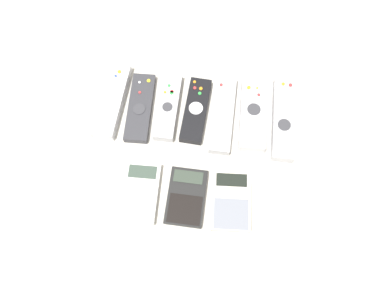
% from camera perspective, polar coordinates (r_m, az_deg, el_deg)
% --- Properties ---
extents(ground_plane, '(3.00, 3.00, 0.00)m').
position_cam_1_polar(ground_plane, '(0.82, -0.26, -2.71)').
color(ground_plane, beige).
extents(remote_0, '(0.06, 0.19, 0.03)m').
position_cam_1_polar(remote_0, '(0.89, -12.14, 6.53)').
color(remote_0, silver).
rests_on(remote_0, ground_plane).
extents(remote_1, '(0.06, 0.17, 0.02)m').
position_cam_1_polar(remote_1, '(0.87, -7.90, 5.52)').
color(remote_1, '#333338').
rests_on(remote_1, ground_plane).
extents(remote_2, '(0.05, 0.17, 0.03)m').
position_cam_1_polar(remote_2, '(0.86, -3.66, 5.67)').
color(remote_2, '#B7B7BC').
rests_on(remote_2, ground_plane).
extents(remote_3, '(0.06, 0.16, 0.02)m').
position_cam_1_polar(remote_3, '(0.86, 0.50, 5.17)').
color(remote_3, black).
rests_on(remote_3, ground_plane).
extents(remote_4, '(0.05, 0.19, 0.03)m').
position_cam_1_polar(remote_4, '(0.86, 4.72, 4.49)').
color(remote_4, '#B7B7BC').
rests_on(remote_4, ground_plane).
extents(remote_5, '(0.06, 0.17, 0.03)m').
position_cam_1_polar(remote_5, '(0.86, 9.27, 4.45)').
color(remote_5, silver).
rests_on(remote_5, ground_plane).
extents(remote_6, '(0.05, 0.20, 0.03)m').
position_cam_1_polar(remote_6, '(0.87, 13.71, 3.71)').
color(remote_6, '#B7B7BC').
rests_on(remote_6, ground_plane).
extents(calculator_0, '(0.08, 0.13, 0.02)m').
position_cam_1_polar(calculator_0, '(0.80, -7.89, -7.37)').
color(calculator_0, silver).
rests_on(calculator_0, ground_plane).
extents(calculator_1, '(0.08, 0.12, 0.02)m').
position_cam_1_polar(calculator_1, '(0.79, -1.11, -8.02)').
color(calculator_1, black).
rests_on(calculator_1, ground_plane).
extents(calculator_2, '(0.09, 0.13, 0.02)m').
position_cam_1_polar(calculator_2, '(0.79, 5.97, -8.59)').
color(calculator_2, beige).
rests_on(calculator_2, ground_plane).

